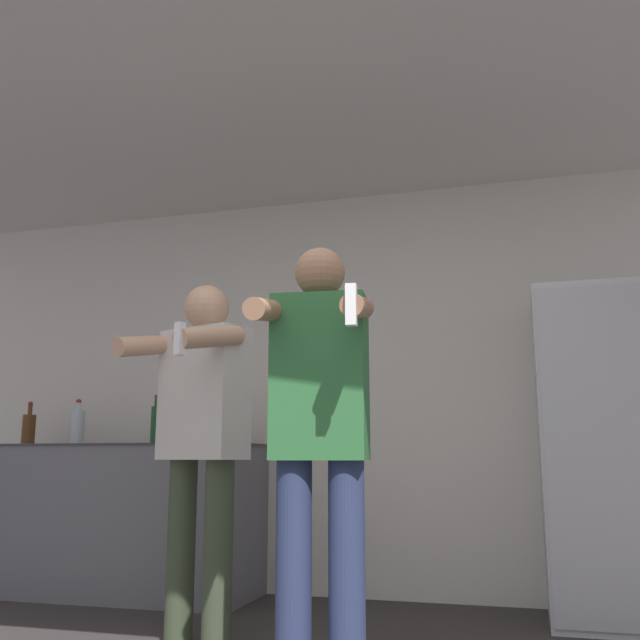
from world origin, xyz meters
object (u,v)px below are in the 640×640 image
Objects in this scene: refrigerator at (612,452)px; person_man_side at (201,425)px; person_woman_foreground at (320,430)px; bottle_brown_liquor at (29,428)px; bottle_clear_vodka at (185,424)px; bottle_red_label at (156,423)px; bottle_amber_bourbon at (239,423)px; bottle_tall_gin at (77,426)px.

refrigerator is 1.04× the size of person_man_side.
bottle_brown_liquor is at bearing 147.97° from person_woman_foreground.
refrigerator is 1.06× the size of person_woman_foreground.
person_man_side is at bearing -59.64° from bottle_clear_vodka.
refrigerator is 5.59× the size of bottle_clear_vodka.
bottle_clear_vodka is 2.05m from person_woman_foreground.
refrigerator reaches higher than bottle_red_label.
bottle_amber_bourbon is at bearing 0.00° from bottle_brown_liquor.
bottle_clear_vodka is at bearing 0.00° from bottle_brown_liquor.
person_woman_foreground reaches higher than bottle_tall_gin.
bottle_brown_liquor is (-0.95, 0.00, -0.02)m from bottle_red_label.
bottle_amber_bourbon reaches higher than bottle_tall_gin.
bottle_clear_vodka is at bearing 120.36° from person_man_side.
refrigerator is at bearing -0.38° from bottle_tall_gin.
bottle_brown_liquor is at bearing 179.66° from refrigerator.
bottle_clear_vodka is 1.04× the size of bottle_tall_gin.
person_woman_foreground reaches higher than bottle_red_label.
refrigerator is 2.15m from person_man_side.
bottle_amber_bourbon is (0.57, 0.00, -0.00)m from bottle_red_label.
refrigerator reaches higher than person_man_side.
person_man_side is (-1.90, -0.99, 0.12)m from refrigerator.
bottle_tall_gin is at bearing -180.00° from bottle_amber_bourbon.
bottle_red_label reaches higher than bottle_brown_liquor.
bottle_clear_vodka is 1.18m from person_man_side.
refrigerator is at bearing -0.50° from bottle_clear_vodka.
bottle_red_label reaches higher than bottle_tall_gin.
refrigerator is 2.50m from bottle_clear_vodka.
person_woman_foreground is 0.98× the size of person_man_side.
bottle_tall_gin is 0.18× the size of person_man_side.
person_man_side reaches higher than bottle_red_label.
bottle_tall_gin is (-0.78, -0.00, -0.00)m from bottle_clear_vodka.
person_woman_foreground is at bearing -32.03° from bottle_brown_liquor.
bottle_red_label is (-0.20, 0.00, 0.01)m from bottle_clear_vodka.
refrigerator is 5.68× the size of bottle_amber_bourbon.
person_woman_foreground is at bearing -127.31° from refrigerator.
person_man_side is at bearing -77.33° from bottle_amber_bourbon.
bottle_red_label is 0.58m from bottle_tall_gin.
person_woman_foreground is at bearing -36.37° from bottle_tall_gin.
bottle_amber_bourbon is at bearing 0.00° from bottle_red_label.
bottle_amber_bourbon is 1.04m from person_man_side.
person_man_side reaches higher than bottle_tall_gin.
person_man_side is (1.75, -1.02, -0.05)m from bottle_brown_liquor.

